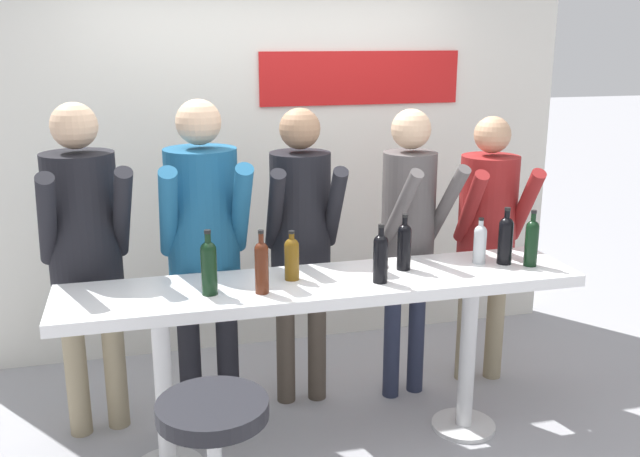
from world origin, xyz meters
TOP-DOWN VIEW (x-y plane):
  - ground_plane at (0.00, 0.00)m, footprint 40.00×40.00m
  - back_wall at (0.01, 1.50)m, footprint 4.26×0.12m
  - tasting_table at (-0.00, 0.00)m, footprint 2.66×0.55m
  - bar_stool at (-0.66, -0.75)m, footprint 0.47×0.47m
  - person_far_left at (-1.18, 0.50)m, footprint 0.51×0.63m
  - person_left at (-0.56, 0.45)m, footprint 0.47×0.58m
  - person_center_left at (0.01, 0.55)m, footprint 0.44×0.56m
  - person_center at (0.64, 0.47)m, footprint 0.43×0.56m
  - person_center_right at (1.19, 0.54)m, footprint 0.46×0.57m
  - wine_bottle_0 at (0.89, 0.06)m, footprint 0.07×0.07m
  - wine_bottle_1 at (-0.16, 0.05)m, footprint 0.07×0.07m
  - wine_bottle_2 at (-0.34, -0.11)m, footprint 0.07×0.07m
  - wine_bottle_3 at (-0.58, -0.06)m, footprint 0.08×0.08m
  - wine_bottle_4 at (1.02, 0.02)m, footprint 0.08×0.08m
  - wine_bottle_5 at (1.14, -0.05)m, footprint 0.07×0.07m
  - wine_bottle_6 at (0.27, -0.10)m, footprint 0.07×0.07m
  - wine_bottle_7 at (0.45, 0.06)m, footprint 0.07×0.07m

SIDE VIEW (x-z plane):
  - ground_plane at x=0.00m, z-range 0.00..0.00m
  - bar_stool at x=-0.66m, z-range 0.13..0.90m
  - tasting_table at x=0.00m, z-range 0.34..1.30m
  - person_center_right at x=1.19m, z-range 0.21..1.91m
  - wine_bottle_0 at x=0.89m, z-range 0.95..1.21m
  - wine_bottle_1 at x=-0.16m, z-range 0.95..1.21m
  - wine_bottle_7 at x=0.45m, z-range 0.95..1.25m
  - wine_bottle_6 at x=0.27m, z-range 0.95..1.25m
  - wine_bottle_5 at x=1.14m, z-range 0.95..1.26m
  - wine_bottle_2 at x=-0.34m, z-range 0.95..1.26m
  - wine_bottle_4 at x=1.02m, z-range 0.95..1.26m
  - wine_bottle_3 at x=-0.58m, z-range 0.95..1.27m
  - person_center_left at x=0.01m, z-range 0.22..2.00m
  - person_center at x=0.64m, z-range 0.23..2.00m
  - person_far_left at x=-1.18m, z-range 0.22..2.07m
  - person_left at x=-0.56m, z-range 0.22..2.07m
  - back_wall at x=0.01m, z-range 0.00..2.77m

